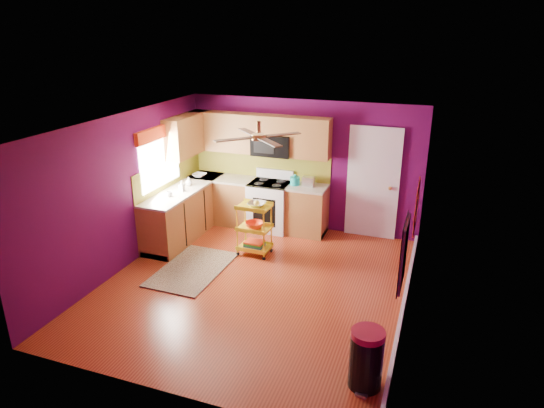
% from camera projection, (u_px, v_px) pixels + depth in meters
% --- Properties ---
extents(ground, '(5.00, 5.00, 0.00)m').
position_uv_depth(ground, '(255.00, 285.00, 7.49)').
color(ground, maroon).
rests_on(ground, ground).
extents(room_envelope, '(4.54, 5.04, 2.52)m').
position_uv_depth(room_envelope, '(256.00, 185.00, 6.91)').
color(room_envelope, '#4F0942').
rests_on(room_envelope, ground).
extents(lower_cabinets, '(2.81, 2.31, 0.94)m').
position_uv_depth(lower_cabinets, '(225.00, 209.00, 9.37)').
color(lower_cabinets, brown).
rests_on(lower_cabinets, ground).
extents(electric_range, '(0.76, 0.66, 1.13)m').
position_uv_depth(electric_range, '(270.00, 205.00, 9.41)').
color(electric_range, white).
rests_on(electric_range, ground).
extents(upper_cabinetry, '(2.80, 2.30, 1.26)m').
position_uv_depth(upper_cabinetry, '(236.00, 136.00, 9.18)').
color(upper_cabinetry, brown).
rests_on(upper_cabinetry, ground).
extents(left_window, '(0.08, 1.35, 1.08)m').
position_uv_depth(left_window, '(159.00, 148.00, 8.52)').
color(left_window, white).
rests_on(left_window, ground).
extents(panel_door, '(0.95, 0.11, 2.15)m').
position_uv_depth(panel_door, '(373.00, 184.00, 8.88)').
color(panel_door, white).
rests_on(panel_door, ground).
extents(right_wall_art, '(0.04, 2.74, 1.04)m').
position_uv_depth(right_wall_art, '(411.00, 226.00, 5.98)').
color(right_wall_art, black).
rests_on(right_wall_art, ground).
extents(ceiling_fan, '(1.01, 1.01, 0.26)m').
position_uv_depth(ceiling_fan, '(259.00, 136.00, 6.87)').
color(ceiling_fan, '#BF8C3F').
rests_on(ceiling_fan, ground).
extents(shag_rug, '(0.99, 1.59, 0.02)m').
position_uv_depth(shag_rug, '(193.00, 269.00, 7.94)').
color(shag_rug, black).
rests_on(shag_rug, ground).
extents(rolling_cart, '(0.57, 0.42, 1.00)m').
position_uv_depth(rolling_cart, '(255.00, 227.00, 8.33)').
color(rolling_cart, yellow).
rests_on(rolling_cart, ground).
extents(trash_can, '(0.43, 0.44, 0.71)m').
position_uv_depth(trash_can, '(366.00, 359.00, 5.28)').
color(trash_can, black).
rests_on(trash_can, ground).
extents(teal_kettle, '(0.18, 0.18, 0.21)m').
position_uv_depth(teal_kettle, '(295.00, 181.00, 9.10)').
color(teal_kettle, '#15A29B').
rests_on(teal_kettle, lower_cabinets).
extents(toaster, '(0.22, 0.15, 0.18)m').
position_uv_depth(toaster, '(308.00, 182.00, 9.03)').
color(toaster, beige).
rests_on(toaster, lower_cabinets).
extents(soap_bottle_a, '(0.09, 0.09, 0.19)m').
position_uv_depth(soap_bottle_a, '(182.00, 186.00, 8.75)').
color(soap_bottle_a, '#EA3F72').
rests_on(soap_bottle_a, lower_cabinets).
extents(soap_bottle_b, '(0.13, 0.13, 0.16)m').
position_uv_depth(soap_bottle_b, '(189.00, 181.00, 9.07)').
color(soap_bottle_b, white).
rests_on(soap_bottle_b, lower_cabinets).
extents(counter_dish, '(0.27, 0.27, 0.07)m').
position_uv_depth(counter_dish, '(199.00, 175.00, 9.60)').
color(counter_dish, white).
rests_on(counter_dish, lower_cabinets).
extents(counter_cup, '(0.11, 0.11, 0.09)m').
position_uv_depth(counter_cup, '(169.00, 194.00, 8.50)').
color(counter_cup, white).
rests_on(counter_cup, lower_cabinets).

